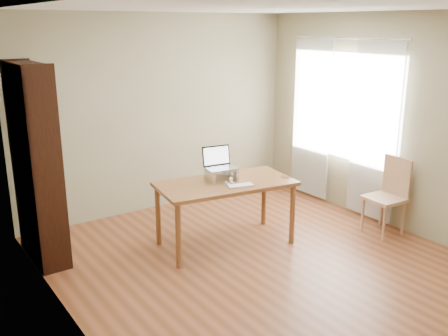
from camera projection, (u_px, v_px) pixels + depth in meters
room at (270, 145)px, 4.93m from camera, size 4.04×4.54×2.64m
bookshelf at (37, 164)px, 5.18m from camera, size 0.30×0.90×2.10m
curtains at (341, 124)px, 6.62m from camera, size 0.03×1.90×2.25m
desk at (225, 190)px, 5.60m from camera, size 1.61×0.98×0.75m
laptop_stand at (221, 173)px, 5.61m from camera, size 0.32×0.25×0.13m
laptop at (218, 163)px, 5.63m from camera, size 0.37×0.33×0.24m
keyboard at (240, 186)px, 5.42m from camera, size 0.32×0.20×0.02m
coaster at (285, 177)px, 5.76m from camera, size 0.10×0.10×0.01m
cat at (222, 174)px, 5.66m from camera, size 0.23×0.47×0.14m
chair at (389, 193)px, 5.98m from camera, size 0.44×0.44×0.93m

